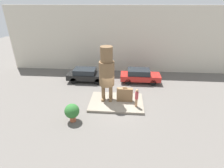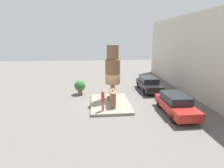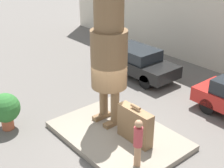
# 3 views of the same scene
# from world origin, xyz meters

# --- Properties ---
(ground_plane) EXTENTS (60.00, 60.00, 0.00)m
(ground_plane) POSITION_xyz_m (0.00, 0.00, 0.00)
(ground_plane) COLOR #605B56
(pedestal) EXTENTS (4.66, 3.25, 0.21)m
(pedestal) POSITION_xyz_m (0.00, 0.00, 0.10)
(pedestal) COLOR gray
(pedestal) RESTS_ON ground_plane
(statue_figure) EXTENTS (1.29, 1.29, 4.79)m
(statue_figure) POSITION_xyz_m (-0.86, 0.30, 3.01)
(statue_figure) COLOR brown
(statue_figure) RESTS_ON pedestal
(giant_suitcase) EXTENTS (1.39, 0.37, 1.38)m
(giant_suitcase) POSITION_xyz_m (0.71, 0.14, 0.83)
(giant_suitcase) COLOR brown
(giant_suitcase) RESTS_ON pedestal
(tourist) EXTENTS (0.27, 0.27, 1.61)m
(tourist) POSITION_xyz_m (1.69, -0.69, 1.09)
(tourist) COLOR #A87A56
(tourist) RESTS_ON pedestal
(parked_car_black) EXTENTS (4.28, 1.78, 1.48)m
(parked_car_black) POSITION_xyz_m (-3.61, 4.46, 0.80)
(parked_car_black) COLOR black
(parked_car_black) RESTS_ON ground_plane
(planter_pot) EXTENTS (1.09, 1.09, 1.44)m
(planter_pot) POSITION_xyz_m (-3.13, -2.77, 0.85)
(planter_pot) COLOR #AD5638
(planter_pot) RESTS_ON ground_plane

